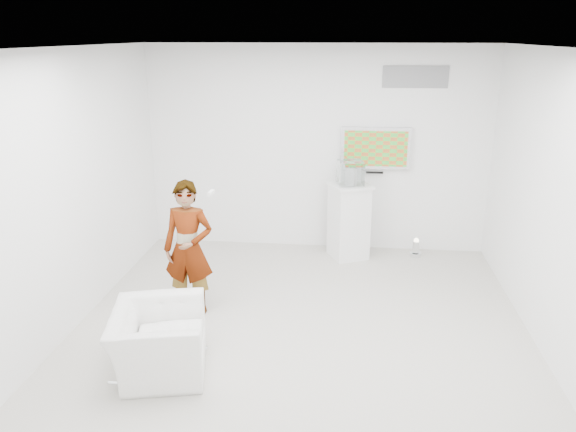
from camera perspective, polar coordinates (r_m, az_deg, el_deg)
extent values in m
cube|color=#B5AEA6|center=(6.45, 1.36, -10.88)|extent=(5.00, 5.00, 0.01)
cube|color=#323235|center=(5.64, 1.59, 16.75)|extent=(5.00, 5.00, 0.01)
cube|color=white|center=(8.30, 2.94, 6.75)|extent=(5.00, 0.01, 3.00)
cube|color=white|center=(3.55, -2.01, -9.18)|extent=(5.00, 0.01, 3.00)
cube|color=white|center=(6.56, -20.87, 2.53)|extent=(0.01, 5.00, 3.00)
cube|color=white|center=(6.19, 25.18, 1.11)|extent=(0.01, 5.00, 3.00)
cube|color=silver|center=(8.23, 8.88, 6.83)|extent=(1.00, 0.08, 0.60)
cube|color=slate|center=(8.18, 12.82, 13.61)|extent=(0.90, 0.02, 0.30)
imported|color=white|center=(6.49, -10.08, -3.30)|extent=(0.59, 0.40, 1.58)
imported|color=white|center=(5.65, -13.01, -12.24)|extent=(1.04, 1.14, 0.63)
cube|color=white|center=(8.14, 6.18, -0.51)|extent=(0.70, 0.70, 1.09)
cylinder|color=silver|center=(8.44, 12.86, -3.16)|extent=(0.22, 0.22, 0.27)
cube|color=white|center=(7.94, 6.36, 4.38)|extent=(0.40, 0.40, 0.34)
cube|color=white|center=(7.95, 6.34, 4.06)|extent=(0.17, 0.16, 0.24)
cube|color=white|center=(6.35, -7.82, 2.36)|extent=(0.05, 0.16, 0.04)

